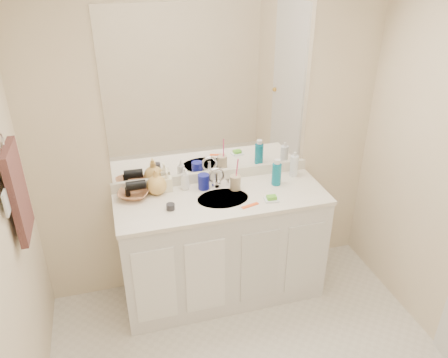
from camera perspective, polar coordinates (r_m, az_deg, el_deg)
name	(u,v)px	position (r m, az deg, el deg)	size (l,w,h in m)	color
wall_back	(212,141)	(3.21, -1.59, 4.99)	(2.60, 0.02, 2.40)	beige
vanity_cabinet	(222,248)	(3.37, -0.24, -9.04)	(1.50, 0.55, 0.85)	silver
countertop	(222,199)	(3.12, -0.25, -2.58)	(1.52, 0.57, 0.03)	white
backsplash	(213,176)	(3.32, -1.46, 0.43)	(1.52, 0.03, 0.08)	silver
sink_basin	(223,200)	(3.11, -0.15, -2.72)	(0.37, 0.37, 0.02)	beige
faucet	(216,180)	(3.22, -1.02, -0.12)	(0.02, 0.02, 0.11)	silver
mirror	(211,93)	(3.08, -1.65, 11.12)	(1.48, 0.01, 1.20)	white
blue_mug	(204,182)	(3.20, -2.67, -0.35)	(0.08, 0.08, 0.11)	navy
tan_cup	(235,183)	(3.19, 1.49, -0.46)	(0.08, 0.08, 0.11)	tan
toothbrush	(237,171)	(3.15, 1.68, 1.10)	(0.01, 0.01, 0.20)	#EF3E7D
mouthwash_bottle	(276,174)	(3.27, 6.87, 0.60)	(0.07, 0.07, 0.17)	#0B6F8A
clear_pump_bottle	(294,166)	(3.41, 9.12, 1.70)	(0.06, 0.06, 0.17)	white
soap_dish	(271,200)	(3.09, 6.22, -2.70)	(0.10, 0.08, 0.01)	white
green_soap	(272,197)	(3.08, 6.23, -2.40)	(0.07, 0.05, 0.02)	#5EBE2E
orange_comb	(250,206)	(3.02, 3.42, -3.48)	(0.13, 0.03, 0.01)	#FF551A
dark_jar	(171,207)	(2.98, -6.99, -3.61)	(0.06, 0.06, 0.04)	#252429
soap_bottle_white	(185,179)	(3.19, -5.14, 0.05)	(0.06, 0.07, 0.17)	white
soap_bottle_cream	(167,181)	(3.19, -7.43, -0.23)	(0.07, 0.07, 0.16)	#F7EFCA
soap_bottle_yellow	(156,181)	(3.16, -8.83, -0.31)	(0.15, 0.15, 0.19)	#D9A954
wicker_basket	(134,194)	(3.17, -11.69, -1.89)	(0.22, 0.22, 0.05)	#9F6440
hair_dryer	(136,185)	(3.14, -11.44, -0.84)	(0.07, 0.07, 0.14)	black
towel_ring	(1,143)	(2.57, -27.09, 4.21)	(0.11, 0.11, 0.01)	silver
hand_towel	(18,192)	(2.69, -25.31, -1.57)	(0.04, 0.32, 0.55)	#371F1D
switch_plate	(6,203)	(2.49, -26.57, -2.82)	(0.01, 0.09, 0.13)	silver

